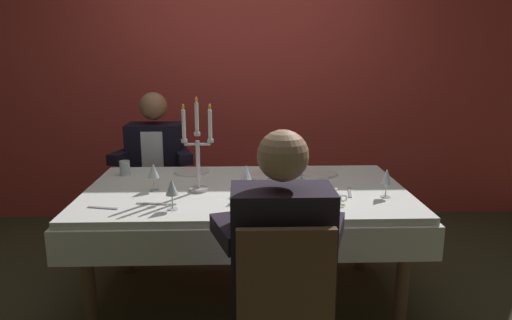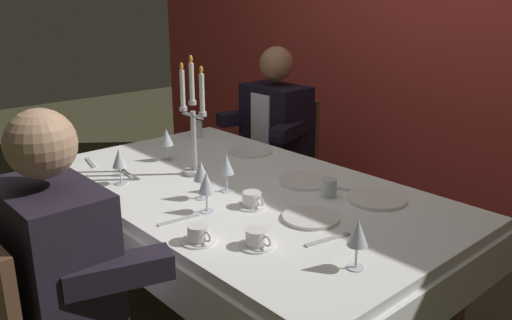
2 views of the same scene
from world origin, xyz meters
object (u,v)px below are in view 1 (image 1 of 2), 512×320
at_px(seated_diner_0, 156,157).
at_px(water_tumbler_1, 125,168).
at_px(water_tumbler_0, 298,173).
at_px(coffee_cup_2, 281,189).
at_px(candelabra, 198,154).
at_px(dining_table, 246,207).
at_px(coffee_cup_1, 308,208).
at_px(dinner_plate_3, 319,173).
at_px(wine_glass_5, 153,172).
at_px(coffee_cup_0, 335,200).
at_px(dinner_plate_1, 320,188).
at_px(wine_glass_0, 172,188).
at_px(dinner_plate_2, 192,172).
at_px(dinner_plate_0, 268,176).
at_px(wine_glass_4, 245,179).
at_px(wine_glass_1, 246,173).
at_px(seated_diner_1, 282,250).
at_px(wine_glass_3, 387,177).
at_px(wine_glass_2, 269,182).

bearing_deg(seated_diner_0, water_tumbler_1, -101.07).
bearing_deg(water_tumbler_0, coffee_cup_2, -113.07).
bearing_deg(candelabra, dining_table, 9.52).
bearing_deg(coffee_cup_1, dinner_plate_3, 76.69).
bearing_deg(wine_glass_5, coffee_cup_0, -16.50).
distance_m(dinner_plate_1, wine_glass_0, 0.90).
height_order(dinner_plate_2, wine_glass_5, wine_glass_5).
bearing_deg(dinner_plate_0, wine_glass_4, -108.05).
distance_m(wine_glass_1, wine_glass_5, 0.54).
relative_size(dinner_plate_3, seated_diner_1, 0.20).
bearing_deg(water_tumbler_0, water_tumbler_1, 173.05).
bearing_deg(dinner_plate_2, wine_glass_1, -51.73).
distance_m(dining_table, candelabra, 0.44).
relative_size(wine_glass_0, wine_glass_3, 1.00).
xyz_separation_m(candelabra, wine_glass_2, (0.40, -0.23, -0.11)).
height_order(wine_glass_2, seated_diner_0, seated_diner_0).
distance_m(dining_table, coffee_cup_1, 0.57).
distance_m(dining_table, wine_glass_2, 0.38).
bearing_deg(wine_glass_2, wine_glass_0, -169.20).
relative_size(dining_table, seated_diner_1, 1.56).
relative_size(coffee_cup_0, coffee_cup_2, 1.00).
distance_m(wine_glass_1, wine_glass_3, 0.79).
height_order(candelabra, wine_glass_1, candelabra).
bearing_deg(coffee_cup_1, wine_glass_2, 136.79).
bearing_deg(seated_diner_0, wine_glass_3, -36.32).
relative_size(candelabra, dinner_plate_1, 2.55).
bearing_deg(candelabra, wine_glass_0, -108.23).
xyz_separation_m(dinner_plate_2, coffee_cup_1, (0.67, -0.83, 0.02)).
bearing_deg(dinner_plate_3, candelabra, -154.94).
bearing_deg(dinner_plate_3, water_tumbler_1, 178.92).
xyz_separation_m(dinner_plate_0, dinner_plate_2, (-0.51, 0.12, 0.00)).
bearing_deg(seated_diner_0, water_tumbler_0, -33.81).
bearing_deg(dinner_plate_3, coffee_cup_0, -92.14).
relative_size(dinner_plate_3, wine_glass_0, 1.50).
bearing_deg(seated_diner_1, candelabra, 116.40).
relative_size(wine_glass_4, seated_diner_0, 0.13).
distance_m(wine_glass_5, seated_diner_0, 0.93).
relative_size(wine_glass_2, seated_diner_0, 0.13).
height_order(dinner_plate_0, water_tumbler_1, water_tumbler_1).
distance_m(wine_glass_2, seated_diner_0, 1.42).
bearing_deg(water_tumbler_1, dinner_plate_0, -5.08).
xyz_separation_m(dinner_plate_2, seated_diner_1, (0.50, -1.26, -0.01)).
xyz_separation_m(dinner_plate_2, wine_glass_1, (0.36, -0.46, 0.11)).
distance_m(dinner_plate_3, coffee_cup_0, 0.64).
xyz_separation_m(wine_glass_3, seated_diner_1, (-0.64, -0.69, -0.12)).
distance_m(wine_glass_5, coffee_cup_0, 1.06).
height_order(wine_glass_0, seated_diner_1, seated_diner_1).
height_order(wine_glass_0, wine_glass_1, same).
relative_size(dinner_plate_0, seated_diner_1, 0.20).
distance_m(wine_glass_0, seated_diner_1, 0.74).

